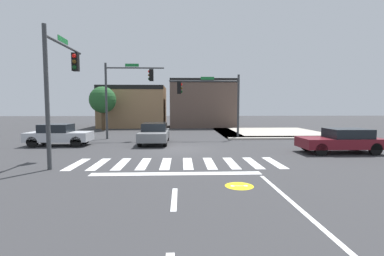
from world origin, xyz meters
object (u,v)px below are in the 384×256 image
object	(u,v)px
traffic_signal_southwest	(61,75)
traffic_signal_northeast	(211,95)
car_maroon	(342,140)
car_gray	(155,133)
car_silver	(59,135)
traffic_signal_northwest	(126,87)
roadside_tree	(103,100)

from	to	relation	value
traffic_signal_southwest	traffic_signal_northeast	size ratio (longest dim) A/B	1.05
traffic_signal_northeast	car_maroon	bearing A→B (deg)	132.84
car_gray	car_silver	size ratio (longest dim) A/B	1.16
traffic_signal_northeast	traffic_signal_southwest	bearing A→B (deg)	49.80
traffic_signal_northwest	car_maroon	distance (m)	16.03
car_gray	car_silver	xyz separation A→B (m)	(-6.42, -0.94, 0.00)
traffic_signal_northeast	car_silver	world-z (taller)	traffic_signal_northeast
traffic_signal_southwest	car_silver	bearing A→B (deg)	25.04
traffic_signal_northwest	car_silver	world-z (taller)	traffic_signal_northwest
traffic_signal_northwest	car_gray	xyz separation A→B (m)	(2.58, -2.90, -3.52)
car_silver	car_maroon	size ratio (longest dim) A/B	0.92
traffic_signal_northeast	car_silver	xyz separation A→B (m)	(-10.80, -3.64, -2.88)
car_gray	car_maroon	world-z (taller)	car_gray
car_silver	traffic_signal_northwest	bearing A→B (deg)	45.01
roadside_tree	car_gray	bearing A→B (deg)	-58.99
car_gray	roadside_tree	world-z (taller)	roadside_tree
car_silver	roadside_tree	xyz separation A→B (m)	(-0.37, 12.24, 2.62)
traffic_signal_northeast	roadside_tree	size ratio (longest dim) A/B	1.19
traffic_signal_northwest	car_maroon	xyz separation A→B (m)	(13.72, -7.49, -3.55)
car_gray	car_maroon	distance (m)	12.05
traffic_signal_northeast	traffic_signal_northwest	distance (m)	6.99
roadside_tree	car_silver	bearing A→B (deg)	-88.27
traffic_signal_southwest	car_gray	xyz separation A→B (m)	(3.67, 6.82, -3.37)
traffic_signal_northeast	traffic_signal_northwest	xyz separation A→B (m)	(-6.96, 0.20, 0.65)
traffic_signal_southwest	traffic_signal_northwest	world-z (taller)	traffic_signal_northwest
traffic_signal_southwest	car_gray	world-z (taller)	traffic_signal_southwest
traffic_signal_southwest	roadside_tree	bearing A→B (deg)	9.76
traffic_signal_northwest	roadside_tree	bearing A→B (deg)	116.66
car_gray	traffic_signal_northwest	bearing A→B (deg)	-138.42
traffic_signal_southwest	car_gray	distance (m)	8.45
car_gray	roadside_tree	distance (m)	13.44
traffic_signal_northeast	car_gray	xyz separation A→B (m)	(-4.38, -2.70, -2.88)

